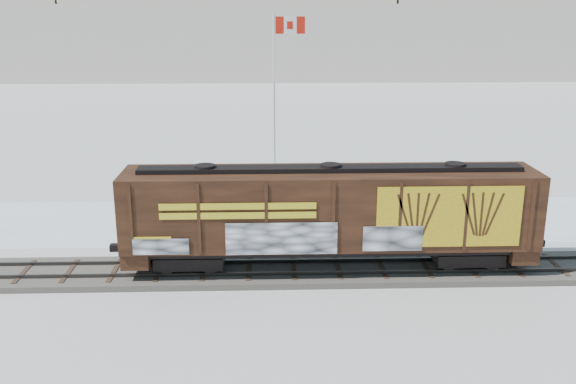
{
  "coord_description": "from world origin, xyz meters",
  "views": [
    {
      "loc": [
        -1.12,
        -26.75,
        11.62
      ],
      "look_at": [
        -0.15,
        3.0,
        3.0
      ],
      "focal_mm": 40.0,
      "sensor_mm": 36.0,
      "label": 1
    }
  ],
  "objects_px": {
    "hopper_railcar": "(330,211)",
    "car_white": "(228,215)",
    "flagpole": "(276,132)",
    "car_silver": "(174,211)",
    "car_dark": "(370,214)"
  },
  "relations": [
    {
      "from": "flagpole",
      "to": "car_white",
      "type": "xyz_separation_m",
      "value": [
        -2.74,
        -5.99,
        -3.37
      ]
    },
    {
      "from": "flagpole",
      "to": "car_dark",
      "type": "bearing_deg",
      "value": -49.94
    },
    {
      "from": "car_white",
      "to": "car_dark",
      "type": "height_order",
      "value": "car_white"
    },
    {
      "from": "flagpole",
      "to": "car_silver",
      "type": "bearing_deg",
      "value": -137.21
    },
    {
      "from": "hopper_railcar",
      "to": "flagpole",
      "type": "bearing_deg",
      "value": 100.05
    },
    {
      "from": "flagpole",
      "to": "car_white",
      "type": "height_order",
      "value": "flagpole"
    },
    {
      "from": "hopper_railcar",
      "to": "car_white",
      "type": "xyz_separation_m",
      "value": [
        -4.91,
        6.29,
        -2.19
      ]
    },
    {
      "from": "hopper_railcar",
      "to": "car_dark",
      "type": "relative_size",
      "value": 3.58
    },
    {
      "from": "hopper_railcar",
      "to": "flagpole",
      "type": "height_order",
      "value": "flagpole"
    },
    {
      "from": "car_silver",
      "to": "car_white",
      "type": "height_order",
      "value": "car_silver"
    },
    {
      "from": "car_silver",
      "to": "car_dark",
      "type": "distance_m",
      "value": 10.76
    },
    {
      "from": "hopper_railcar",
      "to": "car_silver",
      "type": "height_order",
      "value": "hopper_railcar"
    },
    {
      "from": "flagpole",
      "to": "hopper_railcar",
      "type": "bearing_deg",
      "value": -79.95
    },
    {
      "from": "flagpole",
      "to": "car_dark",
      "type": "height_order",
      "value": "flagpole"
    },
    {
      "from": "flagpole",
      "to": "car_white",
      "type": "distance_m",
      "value": 7.39
    }
  ]
}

